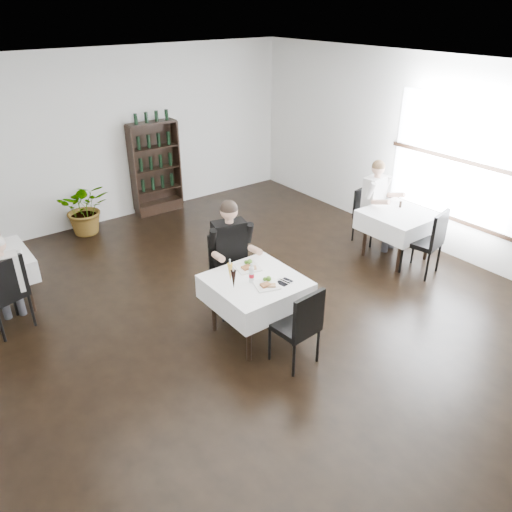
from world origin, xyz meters
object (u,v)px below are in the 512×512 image
(diner_main, at_px, (232,249))
(wine_shelf, at_px, (156,169))
(potted_tree, at_px, (85,208))
(main_table, at_px, (255,290))

(diner_main, bearing_deg, wine_shelf, 77.79)
(diner_main, bearing_deg, potted_tree, 100.77)
(wine_shelf, bearing_deg, diner_main, -102.21)
(wine_shelf, relative_size, main_table, 1.70)
(main_table, xyz_separation_m, potted_tree, (-0.57, 4.15, -0.15))
(wine_shelf, bearing_deg, potted_tree, -173.73)
(potted_tree, distance_m, diner_main, 3.60)
(potted_tree, height_order, diner_main, diner_main)
(wine_shelf, height_order, diner_main, wine_shelf)
(wine_shelf, bearing_deg, main_table, -101.78)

